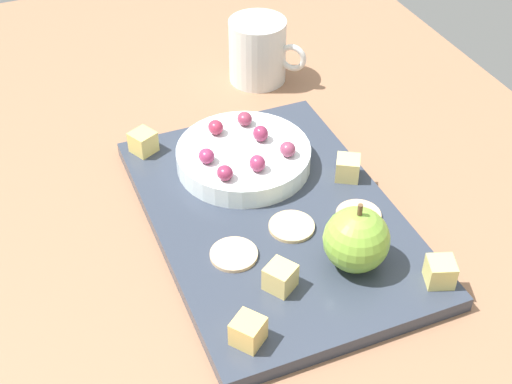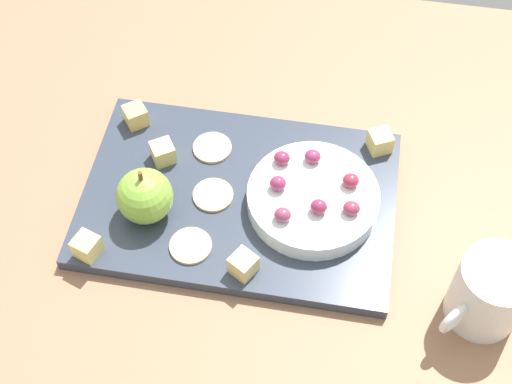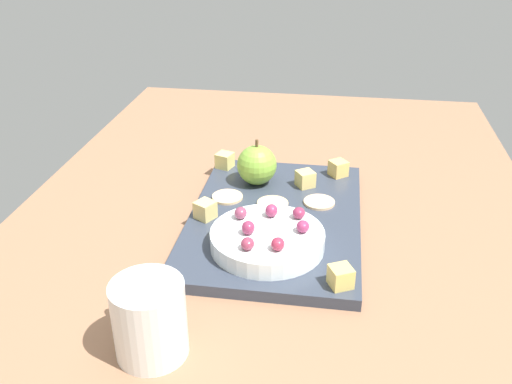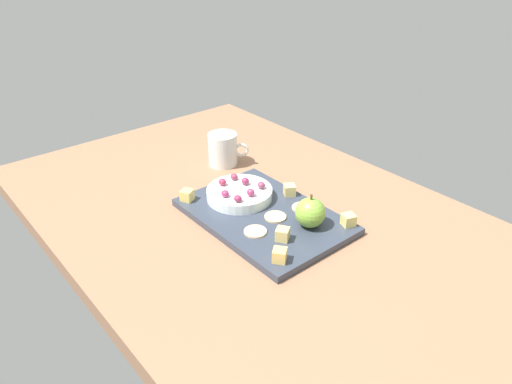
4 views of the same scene
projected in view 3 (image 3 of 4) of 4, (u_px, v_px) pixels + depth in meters
The scene contains 21 objects.
table at pixel (273, 243), 85.09cm from camera, with size 131.53×82.72×4.28cm, color #8F6449.
platter at pixel (273, 219), 85.33cm from camera, with size 37.45×25.39×1.67cm, color #313947.
serving_dish at pixel (268, 239), 76.56cm from camera, with size 15.59×15.59×2.44cm, color white.
apple_whole at pixel (257, 165), 92.84cm from camera, with size 6.59×6.59×6.59cm, color #7DAF3A.
apple_stem at pixel (257, 143), 91.02cm from camera, with size 0.50×0.50×1.20cm, color brown.
cheese_cube_0 at pixel (225, 160), 99.23cm from camera, with size 2.63×2.63×2.63cm, color #E4D374.
cheese_cube_1 at pixel (341, 277), 68.92cm from camera, with size 2.63×2.63×2.63cm, color #E6CA68.
cheese_cube_2 at pixel (205, 210), 83.57cm from camera, with size 2.63×2.63×2.63cm, color #E0CA79.
cheese_cube_3 at pixel (305, 179), 92.74cm from camera, with size 2.63×2.63×2.63cm, color #E5C873.
cheese_cube_4 at pixel (338, 168), 96.32cm from camera, with size 2.63×2.63×2.63cm, color #F4C767.
cracker_0 at pixel (319, 202), 87.99cm from camera, with size 4.88×4.88×0.40cm, color #DDB68B.
cracker_1 at pixel (273, 204), 87.57cm from camera, with size 4.88×4.88×0.40cm, color #D8B480.
cracker_2 at pixel (227, 197), 89.52cm from camera, with size 4.88×4.88×0.40cm, color #E2BB89.
grape_0 at pixel (271, 211), 79.28cm from camera, with size 1.97×1.77×1.82cm, color #912F53.
grape_1 at pixel (299, 213), 78.91cm from camera, with size 1.97×1.77×1.60cm, color #872949.
grape_2 at pixel (248, 244), 71.93cm from camera, with size 1.97×1.77×1.58cm, color #873047.
grape_3 at pixel (241, 213), 78.83cm from camera, with size 1.97×1.77×1.68cm, color #853854.
grape_4 at pixel (303, 227), 75.64cm from camera, with size 1.97×1.77×1.63cm, color #902E56.
grape_5 at pixel (248, 228), 75.17cm from camera, with size 1.97×1.77×1.84cm, color #872A4B.
grape_6 at pixel (278, 244), 71.78cm from camera, with size 1.97×1.77×1.68cm, color #972942.
cup at pixel (149, 319), 59.82cm from camera, with size 9.24×9.35×8.92cm.
Camera 3 is at (71.31, 8.25, 48.54)cm, focal length 39.56 mm.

